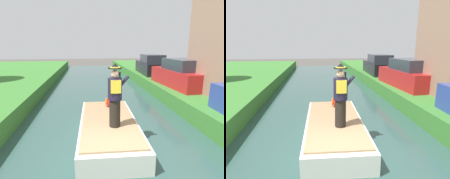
# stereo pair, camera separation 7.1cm
# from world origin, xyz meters

# --- Properties ---
(ground_plane) EXTENTS (80.00, 80.00, 0.00)m
(ground_plane) POSITION_xyz_m (0.00, 0.00, 0.00)
(ground_plane) COLOR #4C4742
(canal_water) EXTENTS (6.44, 48.00, 0.10)m
(canal_water) POSITION_xyz_m (0.00, 0.00, 0.05)
(canal_water) COLOR #2D4C47
(canal_water) RESTS_ON ground
(boat) EXTENTS (1.95, 4.26, 0.61)m
(boat) POSITION_xyz_m (0.00, 1.86, 0.40)
(boat) COLOR silver
(boat) RESTS_ON canal_water
(person_pirate) EXTENTS (0.61, 0.42, 1.85)m
(person_pirate) POSITION_xyz_m (0.13, 1.28, 1.64)
(person_pirate) COLOR black
(person_pirate) RESTS_ON boat
(parrot_plush) EXTENTS (0.36, 0.35, 0.57)m
(parrot_plush) POSITION_xyz_m (0.20, 3.08, 0.95)
(parrot_plush) COLOR red
(parrot_plush) RESTS_ON boat
(parked_car_red) EXTENTS (1.98, 4.11, 1.50)m
(parked_car_red) POSITION_xyz_m (4.51, 5.87, 1.45)
(parked_car_red) COLOR red
(parked_car_red) RESTS_ON grass_bank_far
(parked_car_dark) EXTENTS (1.90, 4.08, 1.50)m
(parked_car_dark) POSITION_xyz_m (4.51, 10.74, 1.45)
(parked_car_dark) COLOR black
(parked_car_dark) RESTS_ON grass_bank_far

